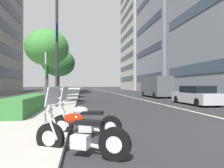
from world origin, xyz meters
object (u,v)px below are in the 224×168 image
car_approaching_light (196,96)px  pedestrian_on_plaza (46,90)px  delivery_van_ahead (156,86)px  motorcycle_by_sign_pole (79,135)px  motorcycle_nearest_camera (85,122)px  parking_sign_by_curb (46,78)px  street_lamp_with_banners (62,34)px  street_tree_near_plaza_corner (59,63)px  street_tree_far_plaza (47,48)px

car_approaching_light → pedestrian_on_plaza: pedestrian_on_plaza is taller
car_approaching_light → delivery_van_ahead: 9.84m
motorcycle_by_sign_pole → pedestrian_on_plaza: bearing=-51.7°
motorcycle_nearest_camera → car_approaching_light: (8.55, -8.91, 0.25)m
parking_sign_by_curb → street_lamp_with_banners: 6.34m
motorcycle_by_sign_pole → street_lamp_with_banners: street_lamp_with_banners is taller
parking_sign_by_curb → street_lamp_with_banners: size_ratio=0.34×
motorcycle_nearest_camera → street_tree_near_plaza_corner: 18.03m
car_approaching_light → parking_sign_by_curb: 12.38m
parking_sign_by_curb → street_lamp_with_banners: bearing=-0.4°
car_approaching_light → motorcycle_by_sign_pole: bearing=137.8°
motorcycle_nearest_camera → street_tree_far_plaza: 11.36m
motorcycle_by_sign_pole → pedestrian_on_plaza: (18.28, 3.76, 0.51)m
motorcycle_nearest_camera → delivery_van_ahead: 20.64m
delivery_van_ahead → pedestrian_on_plaza: size_ratio=3.80×
motorcycle_nearest_camera → street_tree_far_plaza: bearing=-58.5°
motorcycle_nearest_camera → parking_sign_by_curb: 2.66m
car_approaching_light → delivery_van_ahead: size_ratio=0.76×
pedestrian_on_plaza → street_tree_near_plaza_corner: bearing=50.5°
motorcycle_nearest_camera → car_approaching_light: 12.36m
parking_sign_by_curb → street_tree_near_plaza_corner: bearing=4.6°
delivery_van_ahead → pedestrian_on_plaza: bearing=97.0°
delivery_van_ahead → street_tree_near_plaza_corner: size_ratio=1.11×
street_lamp_with_banners → pedestrian_on_plaza: street_lamp_with_banners is taller
street_tree_far_plaza → pedestrian_on_plaza: (6.50, 1.14, -3.52)m
motorcycle_by_sign_pole → street_tree_near_plaza_corner: street_tree_near_plaza_corner is taller
street_tree_far_plaza → pedestrian_on_plaza: street_tree_far_plaza is taller
motorcycle_nearest_camera → car_approaching_light: motorcycle_nearest_camera is taller
motorcycle_by_sign_pole → delivery_van_ahead: 22.07m
motorcycle_by_sign_pole → motorcycle_nearest_camera: motorcycle_by_sign_pole is taller
motorcycle_nearest_camera → delivery_van_ahead: size_ratio=0.33×
motorcycle_nearest_camera → street_tree_far_plaza: street_tree_far_plaza is taller
motorcycle_by_sign_pole → motorcycle_nearest_camera: (1.53, -0.15, -0.01)m
motorcycle_by_sign_pole → street_tree_near_plaza_corner: bearing=-55.7°
car_approaching_light → street_tree_near_plaza_corner: 15.00m
motorcycle_by_sign_pole → car_approaching_light: size_ratio=0.43×
motorcycle_by_sign_pole → car_approaching_light: motorcycle_by_sign_pole is taller
motorcycle_nearest_camera → street_lamp_with_banners: street_lamp_with_banners is taller
street_tree_far_plaza → street_tree_near_plaza_corner: (7.20, -0.09, -0.37)m
delivery_van_ahead → street_lamp_with_banners: 15.78m
pedestrian_on_plaza → motorcycle_by_sign_pole: bearing=-57.2°
parking_sign_by_curb → street_tree_far_plaza: 8.96m
parking_sign_by_curb → street_lamp_with_banners: (5.55, -0.04, 3.08)m
motorcycle_nearest_camera → delivery_van_ahead: delivery_van_ahead is taller
pedestrian_on_plaza → car_approaching_light: bearing=-11.4°
parking_sign_by_curb → pedestrian_on_plaza: parking_sign_by_curb is taller
delivery_van_ahead → street_tree_near_plaza_corner: (-0.91, 12.07, 2.71)m
street_tree_near_plaza_corner → pedestrian_on_plaza: (-0.69, 1.23, -3.15)m
delivery_van_ahead → street_tree_far_plaza: (-8.10, 12.16, 3.08)m
street_tree_near_plaza_corner → motorcycle_by_sign_pole: bearing=-172.4°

